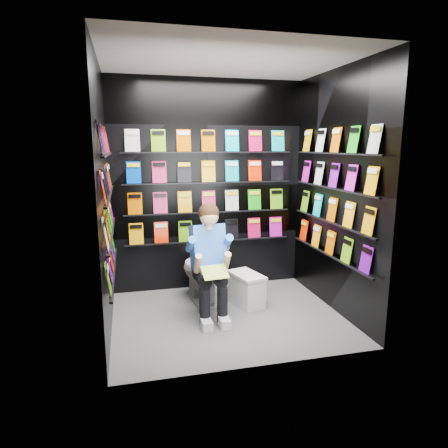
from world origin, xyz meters
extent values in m
plane|color=#61615F|center=(0.00, 0.00, 0.00)|extent=(2.40, 2.40, 0.00)
plane|color=white|center=(0.00, 0.00, 2.60)|extent=(2.40, 2.40, 0.00)
cube|color=black|center=(0.00, 1.00, 1.30)|extent=(2.40, 0.04, 2.60)
cube|color=black|center=(0.00, -1.00, 1.30)|extent=(2.40, 0.04, 2.60)
cube|color=black|center=(-1.20, 0.00, 1.30)|extent=(0.04, 2.00, 2.60)
cube|color=black|center=(1.20, 0.00, 1.30)|extent=(0.04, 2.00, 2.60)
imported|color=white|center=(-0.18, 0.52, 0.37)|extent=(0.51, 0.80, 0.73)
cube|color=silver|center=(0.29, 0.29, 0.17)|extent=(0.35, 0.49, 0.33)
cube|color=silver|center=(0.29, 0.29, 0.35)|extent=(0.38, 0.52, 0.03)
cube|color=green|center=(-0.18, -0.21, 0.58)|extent=(0.27, 0.18, 0.11)
camera|label=1|loc=(-1.00, -3.87, 1.81)|focal=32.00mm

